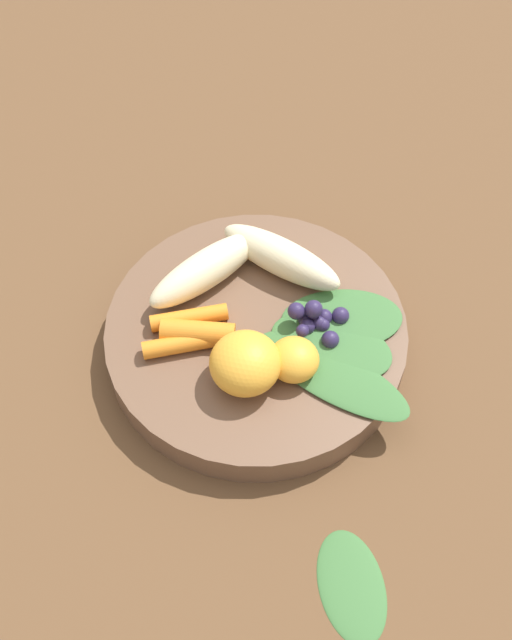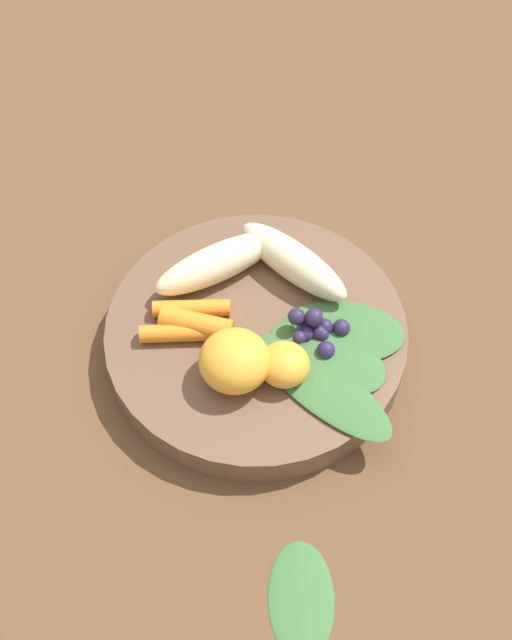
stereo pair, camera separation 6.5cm
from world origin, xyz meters
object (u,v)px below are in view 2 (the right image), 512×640
Objects in this scene: banana_peeled_right at (293,261)px; banana_peeled_left at (216,263)px; bowl at (256,337)px; orange_segment_near at (284,364)px; kale_leaf_stray at (301,598)px.

banana_peeled_left is at bearing 45.44° from banana_peeled_right.
bowl is 0.06m from orange_segment_near.
banana_peeled_right is 1.38× the size of kale_leaf_stray.
bowl is 2.17× the size of banana_peeled_right.
banana_peeled_left is 0.11m from orange_segment_near.
banana_peeled_left is (-0.04, 0.05, 0.03)m from bowl.
orange_segment_near is at bearing -176.64° from kale_leaf_stray.
orange_segment_near is (0.03, -0.04, 0.03)m from bowl.
banana_peeled_left reaches higher than orange_segment_near.
banana_peeled_right is (0.03, 0.06, 0.03)m from bowl.
orange_segment_near is 0.48× the size of kale_leaf_stray.
bowl is 2.17× the size of banana_peeled_left.
orange_segment_near reaches higher than bowl.
banana_peeled_left is at bearing 126.32° from bowl.
banana_peeled_left reaches higher than kale_leaf_stray.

